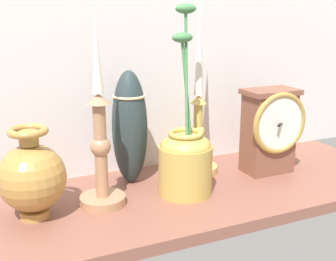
{
  "coord_description": "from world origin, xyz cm",
  "views": [
    {
      "loc": [
        -42.38,
        -77.88,
        37.73
      ],
      "look_at": [
        -6.85,
        0.0,
        14.0
      ],
      "focal_mm": 46.23,
      "sensor_mm": 36.0,
      "label": 1
    }
  ],
  "objects_px": {
    "candlestick_tall_left": "(101,150)",
    "candlestick_tall_center": "(198,125)",
    "brass_vase_jar": "(185,158)",
    "mantel_clock": "(270,129)",
    "brass_vase_bulbous": "(32,176)",
    "tall_ceramic_vase": "(130,127)"
  },
  "relations": [
    {
      "from": "candlestick_tall_left",
      "to": "candlestick_tall_center",
      "type": "height_order",
      "value": "candlestick_tall_center"
    },
    {
      "from": "brass_vase_jar",
      "to": "candlestick_tall_center",
      "type": "bearing_deg",
      "value": 50.04
    },
    {
      "from": "mantel_clock",
      "to": "candlestick_tall_center",
      "type": "xyz_separation_m",
      "value": [
        -0.16,
        0.07,
        0.01
      ]
    },
    {
      "from": "candlestick_tall_left",
      "to": "candlestick_tall_center",
      "type": "distance_m",
      "value": 0.27
    },
    {
      "from": "brass_vase_jar",
      "to": "brass_vase_bulbous",
      "type": "bearing_deg",
      "value": 176.77
    },
    {
      "from": "candlestick_tall_center",
      "to": "brass_vase_jar",
      "type": "relative_size",
      "value": 1.04
    },
    {
      "from": "brass_vase_bulbous",
      "to": "brass_vase_jar",
      "type": "height_order",
      "value": "brass_vase_jar"
    },
    {
      "from": "mantel_clock",
      "to": "candlestick_tall_center",
      "type": "relative_size",
      "value": 0.49
    },
    {
      "from": "mantel_clock",
      "to": "brass_vase_jar",
      "type": "distance_m",
      "value": 0.24
    },
    {
      "from": "brass_vase_jar",
      "to": "tall_ceramic_vase",
      "type": "xyz_separation_m",
      "value": [
        -0.08,
        0.11,
        0.05
      ]
    },
    {
      "from": "candlestick_tall_left",
      "to": "brass_vase_bulbous",
      "type": "relative_size",
      "value": 2.11
    },
    {
      "from": "tall_ceramic_vase",
      "to": "mantel_clock",
      "type": "bearing_deg",
      "value": -13.26
    },
    {
      "from": "brass_vase_bulbous",
      "to": "tall_ceramic_vase",
      "type": "bearing_deg",
      "value": 21.55
    },
    {
      "from": "mantel_clock",
      "to": "candlestick_tall_center",
      "type": "distance_m",
      "value": 0.17
    },
    {
      "from": "mantel_clock",
      "to": "candlestick_tall_left",
      "type": "xyz_separation_m",
      "value": [
        -0.42,
        -0.01,
        0.01
      ]
    },
    {
      "from": "mantel_clock",
      "to": "tall_ceramic_vase",
      "type": "xyz_separation_m",
      "value": [
        -0.32,
        0.08,
        0.02
      ]
    },
    {
      "from": "mantel_clock",
      "to": "brass_vase_bulbous",
      "type": "distance_m",
      "value": 0.55
    },
    {
      "from": "mantel_clock",
      "to": "brass_vase_jar",
      "type": "height_order",
      "value": "brass_vase_jar"
    },
    {
      "from": "candlestick_tall_center",
      "to": "tall_ceramic_vase",
      "type": "height_order",
      "value": "candlestick_tall_center"
    },
    {
      "from": "mantel_clock",
      "to": "tall_ceramic_vase",
      "type": "bearing_deg",
      "value": 166.74
    },
    {
      "from": "mantel_clock",
      "to": "candlestick_tall_center",
      "type": "height_order",
      "value": "candlestick_tall_center"
    },
    {
      "from": "candlestick_tall_center",
      "to": "mantel_clock",
      "type": "bearing_deg",
      "value": -23.39
    }
  ]
}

